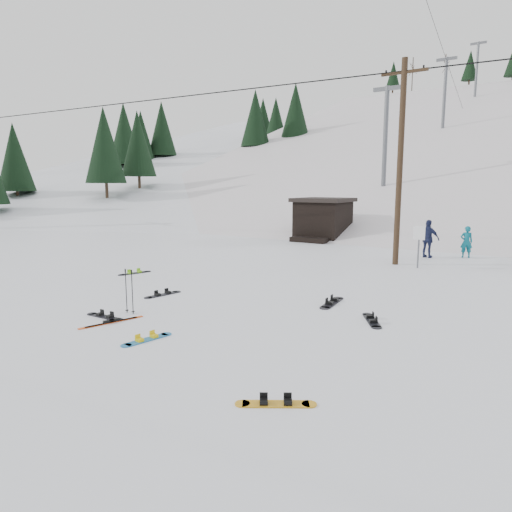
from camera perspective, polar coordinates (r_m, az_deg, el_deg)
The scene contains 22 objects.
ground at distance 11.12m, azimuth -16.20°, elevation -10.40°, with size 200.00×200.00×0.00m, color white.
ski_slope at distance 64.13m, azimuth 25.55°, elevation -6.08°, with size 60.00×75.00×45.00m, color silver.
ridge_left at distance 71.76m, azimuth -5.05°, elevation -2.88°, with size 34.00×85.00×38.00m, color white.
treeline_left at distance 62.98m, azimuth -8.34°, elevation 5.52°, with size 20.00×64.00×10.00m, color black, non-canonical shape.
treeline_crest at distance 93.10m, azimuth 28.87°, elevation 5.58°, with size 50.00×6.00×10.00m, color black, non-canonical shape.
utility_pole at distance 21.59m, azimuth 17.57°, elevation 11.34°, with size 2.00×0.26×9.00m.
trail_sign at distance 21.00m, azimuth 19.69°, elevation 2.00°, with size 0.50×0.09×1.85m.
lift_hut at distance 30.66m, azimuth 8.33°, elevation 4.61°, with size 3.40×4.10×2.75m.
lift_tower_near at distance 38.86m, azimuth 15.90°, elevation 14.85°, with size 2.20×0.36×8.00m.
lift_tower_mid at distance 58.95m, azimuth 22.55°, elevation 18.75°, with size 2.20×0.36×8.00m.
lift_tower_far at distance 79.52m, azimuth 25.90°, elevation 20.57°, with size 2.20×0.36×8.00m.
hero_snowboard at distance 11.17m, azimuth -13.48°, elevation -10.07°, with size 0.44×1.33×0.09m.
hero_skis at distance 12.74m, azimuth -17.60°, elevation -7.85°, with size 0.57×1.73×0.09m.
ski_poles at distance 13.39m, azimuth -15.57°, elevation -4.21°, with size 0.35×0.09×1.26m.
board_scatter_a at distance 13.31m, azimuth -18.35°, elevation -7.18°, with size 1.37×0.29×0.10m.
board_scatter_b at distance 15.43m, azimuth -11.58°, elevation -4.71°, with size 0.45×1.39×0.10m.
board_scatter_c at distance 19.40m, azimuth -14.93°, elevation -2.05°, with size 0.58×1.39×0.10m.
board_scatter_d at distance 12.69m, azimuth 14.26°, elevation -7.77°, with size 0.89×1.29×0.10m.
board_scatter_e at distance 7.94m, azimuth 2.49°, elevation -17.92°, with size 1.18×0.86×0.10m.
board_scatter_f at distance 14.27m, azimuth 9.47°, elevation -5.75°, with size 0.44×1.63×0.11m.
skier_teal at distance 25.02m, azimuth 24.81°, elevation 1.61°, with size 0.58×0.38×1.58m, color #0B6173.
skier_navy at distance 24.24m, azimuth 20.72°, elevation 2.02°, with size 1.11×0.46×1.89m, color #1C2246.
Camera 1 is at (8.13, -6.67, 3.61)m, focal length 32.00 mm.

